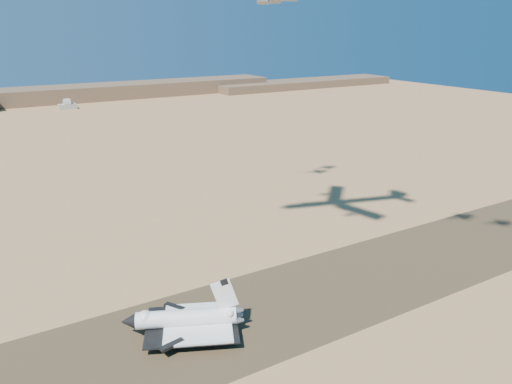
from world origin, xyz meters
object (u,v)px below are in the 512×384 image
shuttle (185,320)px  crew_b (216,344)px  crew_a (219,331)px  crew_c (213,336)px

shuttle → crew_b: shuttle is taller
shuttle → crew_a: shuttle is taller
crew_a → crew_c: crew_a is taller
crew_a → crew_c: size_ratio=1.09×
shuttle → crew_b: size_ratio=22.80×
crew_a → shuttle: bearing=76.5°
shuttle → crew_c: 9.74m
crew_c → shuttle: bearing=-33.6°
crew_a → crew_b: crew_a is taller
crew_a → crew_c: (-2.57, -1.39, -0.08)m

